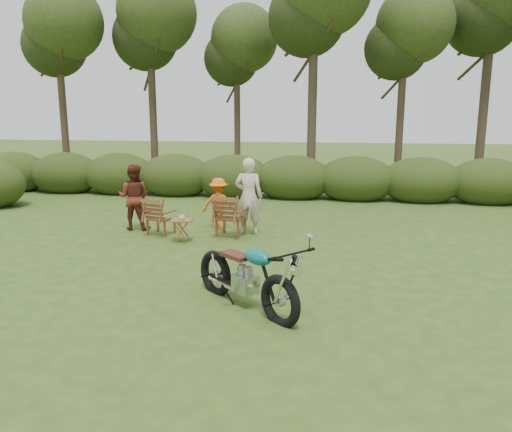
# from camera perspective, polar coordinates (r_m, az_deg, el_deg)

# --- Properties ---
(ground) EXTENTS (80.00, 80.00, 0.00)m
(ground) POSITION_cam_1_polar(r_m,az_deg,el_deg) (7.76, -1.59, -8.96)
(ground) COLOR #2E4617
(ground) RESTS_ON ground
(tree_line) EXTENTS (22.52, 11.62, 8.14)m
(tree_line) POSITION_cam_1_polar(r_m,az_deg,el_deg) (16.92, 6.47, 15.30)
(tree_line) COLOR #3D2C21
(tree_line) RESTS_ON ground
(motorcycle) EXTENTS (2.10, 1.99, 1.20)m
(motorcycle) POSITION_cam_1_polar(r_m,az_deg,el_deg) (7.32, -1.23, -10.25)
(motorcycle) COLOR #0CA59E
(motorcycle) RESTS_ON ground
(lawn_chair_right) EXTENTS (0.77, 0.77, 0.95)m
(lawn_chair_right) POSITION_cam_1_polar(r_m,az_deg,el_deg) (11.31, -2.87, -2.29)
(lawn_chair_right) COLOR #5B2F16
(lawn_chair_right) RESTS_ON ground
(lawn_chair_left) EXTENTS (0.73, 0.73, 0.86)m
(lawn_chair_left) POSITION_cam_1_polar(r_m,az_deg,el_deg) (11.66, -10.75, -2.06)
(lawn_chair_left) COLOR #5C2D17
(lawn_chair_left) RESTS_ON ground
(side_table) EXTENTS (0.53, 0.47, 0.48)m
(side_table) POSITION_cam_1_polar(r_m,az_deg,el_deg) (10.88, -8.48, -1.66)
(side_table) COLOR brown
(side_table) RESTS_ON ground
(cup) EXTENTS (0.13, 0.13, 0.10)m
(cup) POSITION_cam_1_polar(r_m,az_deg,el_deg) (10.80, -8.48, -0.17)
(cup) COLOR beige
(cup) RESTS_ON side_table
(adult_a) EXTENTS (0.65, 0.44, 1.76)m
(adult_a) POSITION_cam_1_polar(r_m,az_deg,el_deg) (11.50, -0.83, -2.05)
(adult_a) COLOR beige
(adult_a) RESTS_ON ground
(adult_b) EXTENTS (0.78, 0.61, 1.56)m
(adult_b) POSITION_cam_1_polar(r_m,az_deg,el_deg) (12.28, -13.59, -1.48)
(adult_b) COLOR #5B251A
(adult_b) RESTS_ON ground
(child) EXTENTS (0.83, 0.52, 1.23)m
(child) POSITION_cam_1_polar(r_m,az_deg,el_deg) (12.01, -4.23, -1.47)
(child) COLOR orange
(child) RESTS_ON ground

